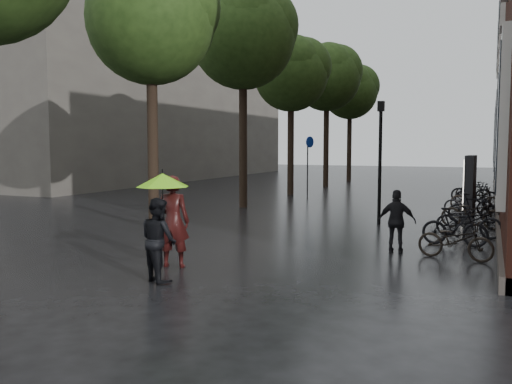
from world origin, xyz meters
The scene contains 11 objects.
ground centered at (0.00, 0.00, 0.00)m, with size 120.00×120.00×0.00m, color black.
bg_building centered at (-22.00, 28.00, 7.00)m, with size 16.00×30.00×14.00m, color #47423D.
street_trees centered at (-3.99, 15.91, 6.34)m, with size 4.33×34.03×8.91m.
person_burgundy centered at (-0.69, 2.65, 0.94)m, with size 0.69×0.45×1.88m, color black.
person_black centered at (-0.30, 1.55, 0.77)m, with size 0.75×0.58×1.54m, color black.
lime_umbrella centered at (-0.53, 2.06, 1.82)m, with size 1.03×1.03×1.52m.
pedestrian_walking centered at (3.26, 5.97, 0.73)m, with size 0.86×0.36×1.46m, color black.
parked_bicycles centered at (4.62, 12.82, 0.46)m, with size 2.11×15.15×1.01m.
ad_lightbox centered at (4.55, 13.78, 1.07)m, with size 0.32×1.42×2.13m.
lamp_post centered at (2.00, 10.51, 2.34)m, with size 0.20×0.20×3.86m.
cycle_sign centered at (-2.79, 18.02, 1.92)m, with size 0.15×0.53×2.91m.
Camera 1 is at (5.22, -6.68, 2.48)m, focal length 38.00 mm.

